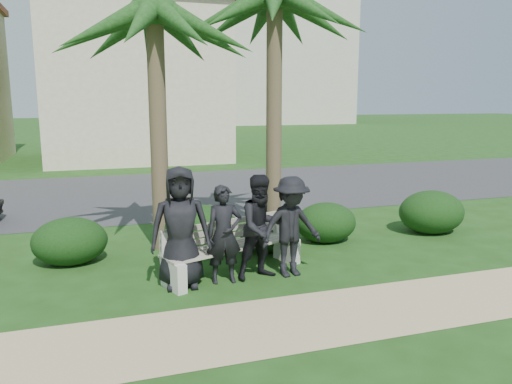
% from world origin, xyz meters
% --- Properties ---
extents(ground, '(160.00, 160.00, 0.00)m').
position_xyz_m(ground, '(0.00, 0.00, 0.00)').
color(ground, '#1D3D11').
rests_on(ground, ground).
extents(footpath, '(30.00, 1.60, 0.01)m').
position_xyz_m(footpath, '(0.00, -1.80, 0.00)').
color(footpath, tan).
rests_on(footpath, ground).
extents(asphalt_street, '(160.00, 8.00, 0.01)m').
position_xyz_m(asphalt_street, '(0.00, 8.00, 0.00)').
color(asphalt_street, '#2D2D30').
rests_on(asphalt_street, ground).
extents(stucco_bldg_right, '(8.40, 8.40, 7.30)m').
position_xyz_m(stucco_bldg_right, '(-1.00, 18.00, 3.66)').
color(stucco_bldg_right, '#C6BA94').
rests_on(stucco_bldg_right, ground).
extents(hotel_tower, '(26.00, 18.00, 37.30)m').
position_xyz_m(hotel_tower, '(14.00, 55.00, 13.41)').
color(hotel_tower, beige).
rests_on(hotel_tower, ground).
extents(park_bench, '(2.57, 1.32, 0.84)m').
position_xyz_m(park_bench, '(-0.94, 0.20, 0.38)').
color(park_bench, gray).
rests_on(park_bench, ground).
extents(man_a, '(0.95, 0.67, 1.85)m').
position_xyz_m(man_a, '(-1.86, -0.12, 0.92)').
color(man_a, black).
rests_on(man_a, ground).
extents(man_b, '(0.58, 0.39, 1.53)m').
position_xyz_m(man_b, '(-1.19, -0.15, 0.77)').
color(man_b, black).
rests_on(man_b, ground).
extents(man_c, '(0.91, 0.76, 1.67)m').
position_xyz_m(man_c, '(-0.58, -0.14, 0.83)').
color(man_c, black).
rests_on(man_c, ground).
extents(man_d, '(1.11, 0.72, 1.62)m').
position_xyz_m(man_d, '(-0.10, -0.18, 0.81)').
color(man_d, black).
rests_on(man_d, ground).
extents(hedge_a, '(1.28, 1.05, 0.83)m').
position_xyz_m(hedge_a, '(-3.51, 1.58, 0.42)').
color(hedge_a, black).
rests_on(hedge_a, ground).
extents(hedge_b, '(1.39, 1.15, 0.91)m').
position_xyz_m(hedge_b, '(-1.19, 1.56, 0.45)').
color(hedge_b, black).
rests_on(hedge_b, ground).
extents(hedge_c, '(1.11, 0.92, 0.73)m').
position_xyz_m(hedge_c, '(0.01, 1.18, 0.36)').
color(hedge_c, black).
rests_on(hedge_c, ground).
extents(hedge_d, '(1.24, 1.03, 0.81)m').
position_xyz_m(hedge_d, '(1.33, 1.46, 0.40)').
color(hedge_d, black).
rests_on(hedge_d, ground).
extents(hedge_f, '(1.43, 1.18, 0.93)m').
position_xyz_m(hedge_f, '(3.79, 1.39, 0.47)').
color(hedge_f, black).
rests_on(hedge_f, ground).
extents(palm_left, '(3.00, 3.00, 5.26)m').
position_xyz_m(palm_left, '(-1.88, 1.98, 4.30)').
color(palm_left, brown).
rests_on(palm_left, ground).
extents(palm_right, '(3.00, 3.00, 5.71)m').
position_xyz_m(palm_right, '(0.51, 2.31, 4.74)').
color(palm_right, brown).
rests_on(palm_right, ground).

